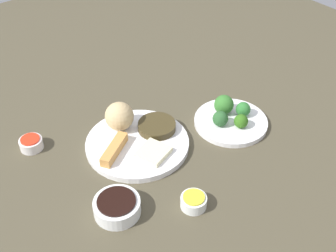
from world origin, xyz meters
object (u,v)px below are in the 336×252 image
sauce_ramekin_sweet_and_sour (31,144)px  main_plate (136,143)px  broccoli_plate (231,122)px  sauce_ramekin_hot_mustard (194,202)px  soy_sauce_bowl (117,207)px

sauce_ramekin_sweet_and_sour → main_plate: bearing=143.5°
main_plate → broccoli_plate: 0.27m
broccoli_plate → main_plate: bearing=-20.0°
broccoli_plate → sauce_ramekin_sweet_and_sour: bearing=-28.2°
sauce_ramekin_hot_mustard → broccoli_plate: bearing=-150.6°
main_plate → soy_sauce_bowl: size_ratio=2.58×
main_plate → sauce_ramekin_hot_mustard: 0.25m
sauce_ramekin_hot_mustard → main_plate: bearing=-94.5°
sauce_ramekin_hot_mustard → sauce_ramekin_sweet_and_sour: bearing=-64.1°
broccoli_plate → soy_sauce_bowl: (0.42, 0.06, 0.01)m
broccoli_plate → sauce_ramekin_hot_mustard: sauce_ramekin_hot_mustard is taller
soy_sauce_bowl → sauce_ramekin_sweet_and_sour: size_ratio=1.76×
soy_sauce_bowl → sauce_ramekin_sweet_and_sour: 0.32m
main_plate → broccoli_plate: main_plate is taller
soy_sauce_bowl → sauce_ramekin_hot_mustard: bearing=147.1°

